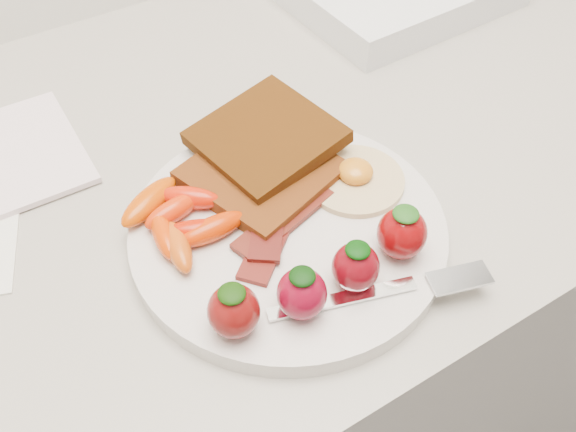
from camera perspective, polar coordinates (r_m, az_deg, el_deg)
counter at (r=1.00m, az=-2.74°, el=-13.00°), size 2.00×0.60×0.90m
plate at (r=0.55m, az=0.00°, el=-1.32°), size 0.27×0.27×0.02m
toast_lower at (r=0.58m, az=-2.38°, el=3.83°), size 0.14×0.14×0.01m
toast_upper at (r=0.59m, az=-1.97°, el=7.02°), size 0.13×0.13×0.03m
fried_egg at (r=0.58m, az=5.99°, el=3.41°), size 0.10×0.10×0.02m
bacon_strips at (r=0.54m, az=-1.15°, el=-0.58°), size 0.12×0.11×0.01m
baby_carrots at (r=0.54m, az=-9.64°, el=-0.38°), size 0.10×0.11×0.02m
strawberries at (r=0.48m, az=3.52°, el=-5.10°), size 0.19×0.05×0.05m
fork at (r=0.50m, az=9.63°, el=-6.43°), size 0.17×0.07×0.00m
notepad at (r=0.68m, az=-22.47°, el=5.30°), size 0.11×0.15×0.01m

